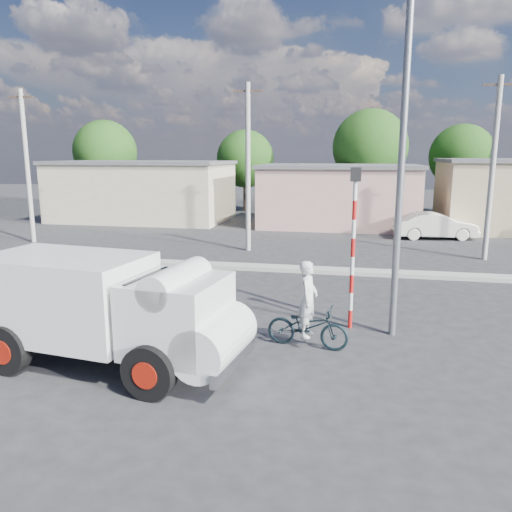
% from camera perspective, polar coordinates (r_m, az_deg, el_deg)
% --- Properties ---
extents(ground_plane, '(120.00, 120.00, 0.00)m').
position_cam_1_polar(ground_plane, '(13.15, -3.74, -9.38)').
color(ground_plane, '#28282B').
rests_on(ground_plane, ground).
extents(median, '(40.00, 0.80, 0.16)m').
position_cam_1_polar(median, '(20.62, 2.13, -1.38)').
color(median, '#99968E').
rests_on(median, ground).
extents(truck, '(6.23, 2.99, 2.48)m').
position_cam_1_polar(truck, '(11.46, -16.27, -5.74)').
color(truck, black).
rests_on(truck, ground).
extents(bicycle, '(2.12, 1.00, 1.07)m').
position_cam_1_polar(bicycle, '(12.45, 5.91, -8.00)').
color(bicycle, black).
rests_on(bicycle, ground).
extents(cyclist, '(0.55, 0.74, 1.88)m').
position_cam_1_polar(cyclist, '(12.33, 5.95, -6.23)').
color(cyclist, silver).
rests_on(cyclist, ground).
extents(car_cream, '(4.67, 2.20, 1.48)m').
position_cam_1_polar(car_cream, '(29.95, 19.82, 3.27)').
color(car_cream, silver).
rests_on(car_cream, ground).
extents(traffic_pole, '(0.28, 0.18, 4.36)m').
position_cam_1_polar(traffic_pole, '(13.50, 11.08, 2.40)').
color(traffic_pole, red).
rests_on(traffic_pole, ground).
extents(streetlight, '(2.34, 0.22, 9.00)m').
position_cam_1_polar(streetlight, '(13.06, 15.68, 12.33)').
color(streetlight, slate).
rests_on(streetlight, ground).
extents(building_row, '(37.80, 7.30, 4.44)m').
position_cam_1_polar(building_row, '(34.00, 7.94, 7.11)').
color(building_row, '#C3B993').
rests_on(building_row, ground).
extents(tree_row, '(43.62, 7.43, 8.42)m').
position_cam_1_polar(tree_row, '(40.29, 12.54, 11.70)').
color(tree_row, '#38281E').
rests_on(tree_row, ground).
extents(utility_poles, '(35.40, 0.24, 8.00)m').
position_cam_1_polar(utility_poles, '(23.84, 11.67, 9.81)').
color(utility_poles, '#99968E').
rests_on(utility_poles, ground).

